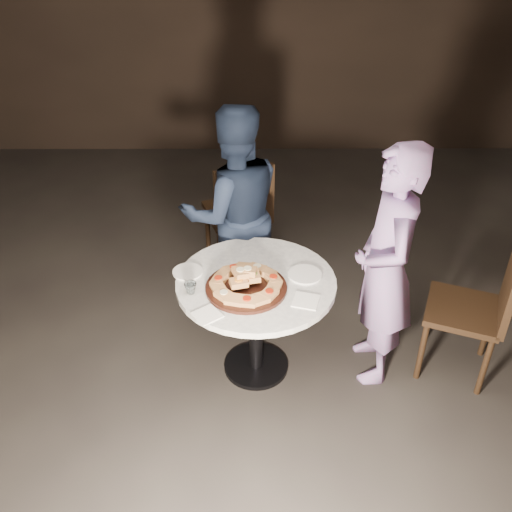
# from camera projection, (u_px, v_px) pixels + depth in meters

# --- Properties ---
(floor) EXTENTS (7.00, 7.00, 0.00)m
(floor) POSITION_uv_depth(u_px,v_px,m) (243.00, 372.00, 3.57)
(floor) COLOR black
(floor) RESTS_ON ground
(table) EXTENTS (1.05, 1.05, 0.68)m
(table) POSITION_uv_depth(u_px,v_px,m) (256.00, 298.00, 3.29)
(table) COLOR black
(table) RESTS_ON ground
(serving_board) EXTENTS (0.59, 0.59, 0.02)m
(serving_board) POSITION_uv_depth(u_px,v_px,m) (246.00, 288.00, 3.15)
(serving_board) COLOR black
(serving_board) RESTS_ON table
(focaccia_pile) EXTENTS (0.41, 0.40, 0.11)m
(focaccia_pile) POSITION_uv_depth(u_px,v_px,m) (246.00, 281.00, 3.13)
(focaccia_pile) COLOR #BA7E48
(focaccia_pile) RESTS_ON serving_board
(plate_left) EXTENTS (0.18, 0.18, 0.01)m
(plate_left) POSITION_uv_depth(u_px,v_px,m) (188.00, 272.00, 3.28)
(plate_left) COLOR white
(plate_left) RESTS_ON table
(plate_right) EXTENTS (0.25, 0.25, 0.01)m
(plate_right) POSITION_uv_depth(u_px,v_px,m) (305.00, 274.00, 3.26)
(plate_right) COLOR white
(plate_right) RESTS_ON table
(water_glass) EXTENTS (0.09, 0.09, 0.06)m
(water_glass) POSITION_uv_depth(u_px,v_px,m) (191.00, 288.00, 3.11)
(water_glass) COLOR silver
(water_glass) RESTS_ON table
(napkin_near) EXTENTS (0.18, 0.18, 0.01)m
(napkin_near) POSITION_uv_depth(u_px,v_px,m) (207.00, 315.00, 2.96)
(napkin_near) COLOR white
(napkin_near) RESTS_ON table
(napkin_far) EXTENTS (0.17, 0.17, 0.01)m
(napkin_far) POSITION_uv_depth(u_px,v_px,m) (306.00, 301.00, 3.06)
(napkin_far) COLOR white
(napkin_far) RESTS_ON table
(chair_far) EXTENTS (0.55, 0.57, 0.93)m
(chair_far) POSITION_uv_depth(u_px,v_px,m) (240.00, 210.00, 4.20)
(chair_far) COLOR black
(chair_far) RESTS_ON ground
(chair_right) EXTENTS (0.56, 0.55, 0.90)m
(chair_right) POSITION_uv_depth(u_px,v_px,m) (482.00, 305.00, 3.30)
(chair_right) COLOR black
(chair_right) RESTS_ON ground
(diner_navy) EXTENTS (0.84, 0.73, 1.47)m
(diner_navy) POSITION_uv_depth(u_px,v_px,m) (234.00, 213.00, 3.76)
(diner_navy) COLOR #151E32
(diner_navy) RESTS_ON ground
(diner_teal) EXTENTS (0.37, 0.55, 1.50)m
(diner_teal) POSITION_uv_depth(u_px,v_px,m) (385.00, 269.00, 3.20)
(diner_teal) COLOR #8369A4
(diner_teal) RESTS_ON ground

